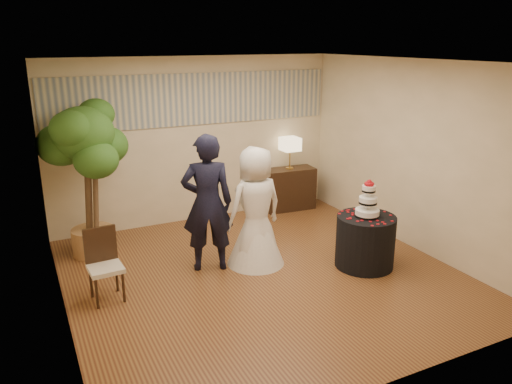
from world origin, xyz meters
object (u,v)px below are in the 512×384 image
wedding_cake (368,198)px  table_lamp (290,153)px  groom (207,203)px  ficus_tree (87,179)px  cake_table (365,241)px  side_chair (105,266)px  bride (256,207)px  console (289,189)px

wedding_cake → table_lamp: size_ratio=0.90×
groom → ficus_tree: ficus_tree is taller
cake_table → ficus_tree: 4.02m
cake_table → wedding_cake: (0.00, 0.00, 0.63)m
cake_table → ficus_tree: ficus_tree is taller
cake_table → wedding_cake: bearing=90.0°
table_lamp → side_chair: bearing=-151.5°
bride → side_chair: size_ratio=1.90×
wedding_cake → console: (0.28, 2.61, -0.61)m
groom → ficus_tree: size_ratio=0.82×
groom → side_chair: groom is taller
bride → wedding_cake: bearing=143.9°
groom → ficus_tree: (-1.36, 1.21, 0.20)m
wedding_cake → side_chair: size_ratio=0.59×
console → ficus_tree: (-3.62, -0.51, 0.76)m
wedding_cake → table_lamp: table_lamp is taller
groom → table_lamp: groom is taller
groom → cake_table: bearing=172.4°
wedding_cake → ficus_tree: size_ratio=0.23×
cake_table → bride: bearing=150.7°
groom → side_chair: size_ratio=2.13×
bride → ficus_tree: bearing=-40.7°
table_lamp → groom: bearing=-142.8°
console → side_chair: 4.20m
bride → side_chair: 2.13m
console → wedding_cake: bearing=-91.7°
console → groom: bearing=-138.4°
groom → table_lamp: bearing=-126.1°
table_lamp → side_chair: 4.25m
bride → table_lamp: bride is taller
cake_table → console: bearing=84.0°
table_lamp → ficus_tree: (-3.62, -0.51, 0.08)m
wedding_cake → console: bearing=84.0°
cake_table → table_lamp: (0.28, 2.61, 0.70)m
table_lamp → wedding_cake: bearing=-96.0°
table_lamp → ficus_tree: size_ratio=0.25×
groom → bride: bearing=-175.9°
table_lamp → bride: bearing=-130.8°
cake_table → groom: bearing=155.8°
console → ficus_tree: ficus_tree is taller
wedding_cake → side_chair: 3.51m
wedding_cake → console: size_ratio=0.56×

